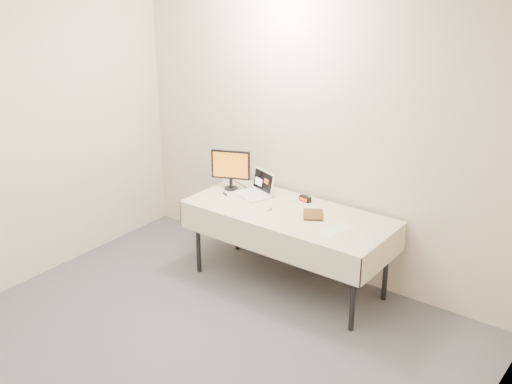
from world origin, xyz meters
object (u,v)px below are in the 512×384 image
Objects in this scene: table at (289,218)px; book at (304,204)px; monitor at (231,167)px; laptop at (257,189)px.

table is 0.23m from book.
laptop is at bearing -17.68° from monitor.
laptop is at bearing 133.72° from book.
book is (0.15, -0.00, 0.17)m from table.
laptop is 0.33m from monitor.
table is 4.84× the size of laptop.
table is at bearing -32.21° from monitor.
monitor reaches higher than table.
laptop is 1.00× the size of monitor.
laptop is 0.63m from book.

